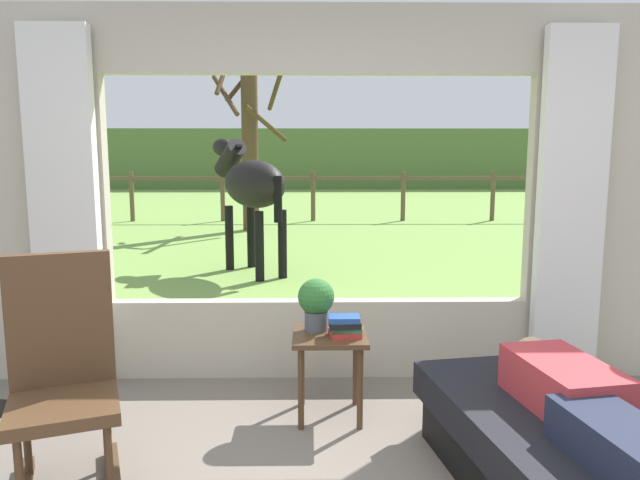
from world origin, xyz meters
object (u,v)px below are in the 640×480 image
reclining_person (582,403)px  rocking_chair (63,377)px  pasture_tree (250,142)px  book_stack (345,326)px  side_table (330,349)px  horse (251,185)px  potted_plant (316,301)px  recliner_sofa (572,463)px

reclining_person → rocking_chair: bearing=163.4°
reclining_person → pasture_tree: bearing=94.3°
pasture_tree → reclining_person: bearing=-76.0°
book_stack → side_table: bearing=145.4°
rocking_chair → side_table: 1.48m
reclining_person → rocking_chair: size_ratio=1.28×
reclining_person → book_stack: book_stack is taller
horse → pasture_tree: (-0.42, 4.15, 0.58)m
potted_plant → rocking_chair: bearing=-146.6°
side_table → potted_plant: potted_plant is taller
recliner_sofa → reclining_person: reclining_person is taller
recliner_sofa → reclining_person: 0.31m
rocking_chair → potted_plant: size_ratio=3.50×
rocking_chair → pasture_tree: (-0.00, 9.10, 1.19)m
recliner_sofa → reclining_person: (0.00, -0.05, 0.30)m
book_stack → horse: (-0.96, 4.28, 0.57)m
horse → pasture_tree: bearing=62.9°
recliner_sofa → side_table: size_ratio=3.51×
reclining_person → side_table: 1.47m
horse → pasture_tree: size_ratio=0.48×
reclining_person → potted_plant: 1.58m
reclining_person → potted_plant: (-1.14, 1.08, 0.18)m
recliner_sofa → book_stack: book_stack is taller
pasture_tree → book_stack: bearing=-80.7°
reclining_person → rocking_chair: rocking_chair is taller
horse → reclining_person: bearing=-102.6°
side_table → pasture_tree: bearing=98.7°
rocking_chair → book_stack: size_ratio=5.57×
rocking_chair → reclining_person: bearing=-27.2°
recliner_sofa → side_table: bearing=127.8°
recliner_sofa → book_stack: 1.38m
side_table → book_stack: 0.19m
potted_plant → book_stack: potted_plant is taller
potted_plant → pasture_tree: size_ratio=0.09×
rocking_chair → pasture_tree: bearing=69.8°
book_stack → pasture_tree: 8.62m
recliner_sofa → rocking_chair: 2.37m
rocking_chair → side_table: (1.28, 0.73, -0.12)m
rocking_chair → potted_plant: (1.20, 0.79, 0.16)m
recliner_sofa → pasture_tree: (-2.34, 9.33, 1.52)m
book_stack → pasture_tree: bearing=99.3°
reclining_person → book_stack: 1.36m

